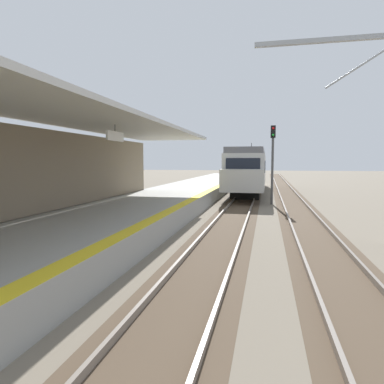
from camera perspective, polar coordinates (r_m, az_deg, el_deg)
station_platform at (r=16.77m, az=-8.73°, el=-3.17°), size 5.00×80.00×0.91m
station_building_with_canopy at (r=12.87m, az=-24.99°, el=3.76°), size 4.85×24.00×4.43m
track_pair_nearest_platform at (r=19.74m, az=7.61°, el=-3.08°), size 2.34×120.00×0.16m
track_pair_middle at (r=19.76m, az=17.50°, el=-3.27°), size 2.34×120.00×0.16m
approaching_train at (r=32.08m, az=9.55°, el=3.85°), size 2.93×19.60×4.76m
rail_signal_post at (r=23.27m, az=13.32°, el=5.83°), size 0.32×0.34×5.20m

